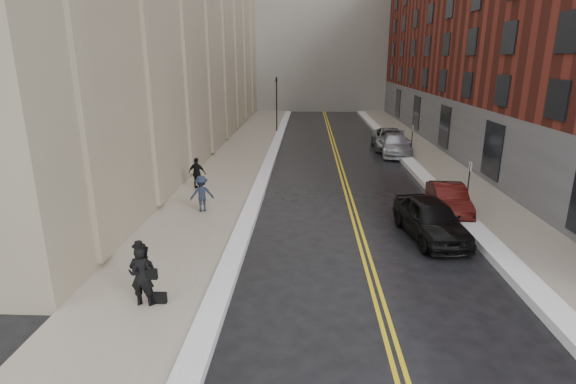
# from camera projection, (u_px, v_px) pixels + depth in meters

# --- Properties ---
(ground) EXTENTS (160.00, 160.00, 0.00)m
(ground) POSITION_uv_depth(u_px,v_px,m) (295.00, 286.00, 14.00)
(ground) COLOR black
(ground) RESTS_ON ground
(sidewalk_left) EXTENTS (4.00, 64.00, 0.15)m
(sidewalk_left) POSITION_uv_depth(u_px,v_px,m) (234.00, 165.00, 29.49)
(sidewalk_left) COLOR gray
(sidewalk_left) RESTS_ON ground
(sidewalk_right) EXTENTS (3.00, 64.00, 0.15)m
(sidewalk_right) POSITION_uv_depth(u_px,v_px,m) (441.00, 167.00, 28.92)
(sidewalk_right) COLOR gray
(sidewalk_right) RESTS_ON ground
(lane_stripe_a) EXTENTS (0.12, 64.00, 0.01)m
(lane_stripe_a) POSITION_uv_depth(u_px,v_px,m) (338.00, 167.00, 29.22)
(lane_stripe_a) COLOR gold
(lane_stripe_a) RESTS_ON ground
(lane_stripe_b) EXTENTS (0.12, 64.00, 0.01)m
(lane_stripe_b) POSITION_uv_depth(u_px,v_px,m) (342.00, 167.00, 29.21)
(lane_stripe_b) COLOR gold
(lane_stripe_b) RESTS_ON ground
(snow_ridge_left) EXTENTS (0.70, 60.80, 0.26)m
(snow_ridge_left) POSITION_uv_depth(u_px,v_px,m) (268.00, 165.00, 29.38)
(snow_ridge_left) COLOR white
(snow_ridge_left) RESTS_ON ground
(snow_ridge_right) EXTENTS (0.85, 60.80, 0.30)m
(snow_ridge_right) POSITION_uv_depth(u_px,v_px,m) (413.00, 166.00, 28.98)
(snow_ridge_right) COLOR white
(snow_ridge_right) RESTS_ON ground
(building_right) EXTENTS (14.00, 50.00, 18.00)m
(building_right) POSITION_uv_depth(u_px,v_px,m) (544.00, 27.00, 32.72)
(building_right) COLOR maroon
(building_right) RESTS_ON ground
(traffic_signal) EXTENTS (0.18, 0.15, 5.20)m
(traffic_signal) POSITION_uv_depth(u_px,v_px,m) (277.00, 100.00, 41.96)
(traffic_signal) COLOR black
(traffic_signal) RESTS_ON ground
(parking_sign_near) EXTENTS (0.06, 0.35, 2.23)m
(parking_sign_near) POSITION_uv_depth(u_px,v_px,m) (469.00, 180.00, 20.94)
(parking_sign_near) COLOR black
(parking_sign_near) RESTS_ON ground
(parking_sign_far) EXTENTS (0.06, 0.35, 2.23)m
(parking_sign_far) POSITION_uv_depth(u_px,v_px,m) (412.00, 137.00, 32.43)
(parking_sign_far) COLOR black
(parking_sign_far) RESTS_ON ground
(car_black) EXTENTS (2.49, 4.85, 1.58)m
(car_black) POSITION_uv_depth(u_px,v_px,m) (431.00, 219.00, 17.55)
(car_black) COLOR black
(car_black) RESTS_ON ground
(car_maroon) EXTENTS (1.67, 4.11, 1.33)m
(car_maroon) POSITION_uv_depth(u_px,v_px,m) (449.00, 199.00, 20.40)
(car_maroon) COLOR #400D0B
(car_maroon) RESTS_ON ground
(car_silver_near) EXTENTS (2.49, 5.30, 1.50)m
(car_silver_near) POSITION_uv_depth(u_px,v_px,m) (395.00, 145.00, 32.92)
(car_silver_near) COLOR #ABADB3
(car_silver_near) RESTS_ON ground
(car_silver_far) EXTENTS (2.81, 5.70, 1.55)m
(car_silver_far) POSITION_uv_depth(u_px,v_px,m) (390.00, 139.00, 35.09)
(car_silver_far) COLOR gray
(car_silver_far) RESTS_ON ground
(pedestrian_main) EXTENTS (0.65, 0.43, 1.78)m
(pedestrian_main) POSITION_uv_depth(u_px,v_px,m) (142.00, 276.00, 12.39)
(pedestrian_main) COLOR black
(pedestrian_main) RESTS_ON sidewalk_left
(pedestrian_a) EXTENTS (0.85, 0.67, 1.72)m
(pedestrian_a) POSITION_uv_depth(u_px,v_px,m) (143.00, 274.00, 12.56)
(pedestrian_a) COLOR black
(pedestrian_a) RESTS_ON sidewalk_left
(pedestrian_b) EXTENTS (1.20, 0.91, 1.65)m
(pedestrian_b) POSITION_uv_depth(u_px,v_px,m) (202.00, 194.00, 20.16)
(pedestrian_b) COLOR #1C2232
(pedestrian_b) RESTS_ON sidewalk_left
(pedestrian_c) EXTENTS (1.04, 0.60, 1.66)m
(pedestrian_c) POSITION_uv_depth(u_px,v_px,m) (197.00, 173.00, 23.74)
(pedestrian_c) COLOR black
(pedestrian_c) RESTS_ON sidewalk_left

